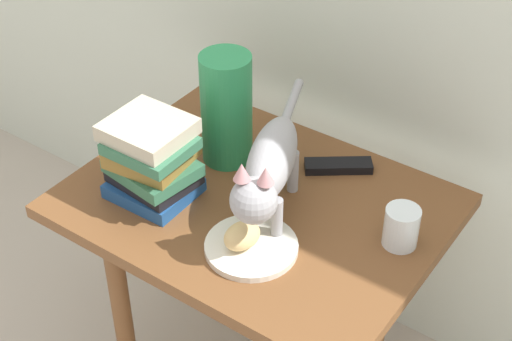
{
  "coord_description": "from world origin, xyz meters",
  "views": [
    {
      "loc": [
        0.73,
        -1.04,
        1.67
      ],
      "look_at": [
        0.0,
        0.0,
        0.69
      ],
      "focal_mm": 54.81,
      "sensor_mm": 36.0,
      "label": 1
    }
  ],
  "objects_px": {
    "side_table": "(256,232)",
    "tv_remote": "(338,166)",
    "book_stack": "(152,160)",
    "candle_jar": "(401,229)",
    "bread_roll": "(242,236)",
    "cat": "(269,168)",
    "green_vase": "(226,109)",
    "plate": "(251,247)"
  },
  "relations": [
    {
      "from": "tv_remote",
      "to": "book_stack",
      "type": "bearing_deg",
      "value": -169.01
    },
    {
      "from": "plate",
      "to": "candle_jar",
      "type": "relative_size",
      "value": 2.18
    },
    {
      "from": "bread_roll",
      "to": "candle_jar",
      "type": "relative_size",
      "value": 0.94
    },
    {
      "from": "side_table",
      "to": "green_vase",
      "type": "distance_m",
      "value": 0.28
    },
    {
      "from": "cat",
      "to": "book_stack",
      "type": "distance_m",
      "value": 0.26
    },
    {
      "from": "bread_roll",
      "to": "green_vase",
      "type": "bearing_deg",
      "value": 131.92
    },
    {
      "from": "cat",
      "to": "green_vase",
      "type": "bearing_deg",
      "value": 147.6
    },
    {
      "from": "green_vase",
      "to": "plate",
      "type": "bearing_deg",
      "value": -44.76
    },
    {
      "from": "side_table",
      "to": "bread_roll",
      "type": "bearing_deg",
      "value": -64.93
    },
    {
      "from": "bread_roll",
      "to": "tv_remote",
      "type": "bearing_deg",
      "value": 86.24
    },
    {
      "from": "side_table",
      "to": "candle_jar",
      "type": "xyz_separation_m",
      "value": [
        0.31,
        0.05,
        0.13
      ]
    },
    {
      "from": "book_stack",
      "to": "side_table",
      "type": "bearing_deg",
      "value": 30.11
    },
    {
      "from": "green_vase",
      "to": "candle_jar",
      "type": "distance_m",
      "value": 0.46
    },
    {
      "from": "cat",
      "to": "candle_jar",
      "type": "xyz_separation_m",
      "value": [
        0.26,
        0.09,
        -0.09
      ]
    },
    {
      "from": "book_stack",
      "to": "candle_jar",
      "type": "xyz_separation_m",
      "value": [
        0.5,
        0.16,
        -0.05
      ]
    },
    {
      "from": "green_vase",
      "to": "candle_jar",
      "type": "relative_size",
      "value": 3.05
    },
    {
      "from": "cat",
      "to": "green_vase",
      "type": "relative_size",
      "value": 1.75
    },
    {
      "from": "side_table",
      "to": "green_vase",
      "type": "xyz_separation_m",
      "value": [
        -0.14,
        0.09,
        0.22
      ]
    },
    {
      "from": "plate",
      "to": "cat",
      "type": "xyz_separation_m",
      "value": [
        -0.03,
        0.1,
        0.13
      ]
    },
    {
      "from": "plate",
      "to": "green_vase",
      "type": "xyz_separation_m",
      "value": [
        -0.22,
        0.22,
        0.12
      ]
    },
    {
      "from": "candle_jar",
      "to": "book_stack",
      "type": "bearing_deg",
      "value": -161.78
    },
    {
      "from": "candle_jar",
      "to": "side_table",
      "type": "bearing_deg",
      "value": -169.95
    },
    {
      "from": "bread_roll",
      "to": "tv_remote",
      "type": "height_order",
      "value": "bread_roll"
    },
    {
      "from": "green_vase",
      "to": "book_stack",
      "type": "bearing_deg",
      "value": -102.81
    },
    {
      "from": "cat",
      "to": "book_stack",
      "type": "relative_size",
      "value": 2.39
    },
    {
      "from": "green_vase",
      "to": "cat",
      "type": "bearing_deg",
      "value": -32.4
    },
    {
      "from": "plate",
      "to": "cat",
      "type": "distance_m",
      "value": 0.16
    },
    {
      "from": "candle_jar",
      "to": "tv_remote",
      "type": "height_order",
      "value": "candle_jar"
    },
    {
      "from": "bread_roll",
      "to": "book_stack",
      "type": "xyz_separation_m",
      "value": [
        -0.25,
        0.03,
        0.05
      ]
    },
    {
      "from": "cat",
      "to": "green_vase",
      "type": "xyz_separation_m",
      "value": [
        -0.2,
        0.12,
        -0.0
      ]
    },
    {
      "from": "bread_roll",
      "to": "green_vase",
      "type": "relative_size",
      "value": 0.31
    },
    {
      "from": "plate",
      "to": "side_table",
      "type": "bearing_deg",
      "value": 121.55
    },
    {
      "from": "book_stack",
      "to": "candle_jar",
      "type": "bearing_deg",
      "value": 18.22
    },
    {
      "from": "cat",
      "to": "candle_jar",
      "type": "bearing_deg",
      "value": 19.19
    },
    {
      "from": "side_table",
      "to": "tv_remote",
      "type": "distance_m",
      "value": 0.24
    },
    {
      "from": "book_stack",
      "to": "cat",
      "type": "bearing_deg",
      "value": 17.19
    },
    {
      "from": "side_table",
      "to": "cat",
      "type": "distance_m",
      "value": 0.23
    },
    {
      "from": "cat",
      "to": "tv_remote",
      "type": "relative_size",
      "value": 3.02
    },
    {
      "from": "side_table",
      "to": "cat",
      "type": "height_order",
      "value": "cat"
    },
    {
      "from": "side_table",
      "to": "tv_remote",
      "type": "xyz_separation_m",
      "value": [
        0.09,
        0.19,
        0.1
      ]
    },
    {
      "from": "bread_roll",
      "to": "cat",
      "type": "distance_m",
      "value": 0.14
    },
    {
      "from": "plate",
      "to": "candle_jar",
      "type": "xyz_separation_m",
      "value": [
        0.23,
        0.18,
        0.03
      ]
    }
  ]
}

